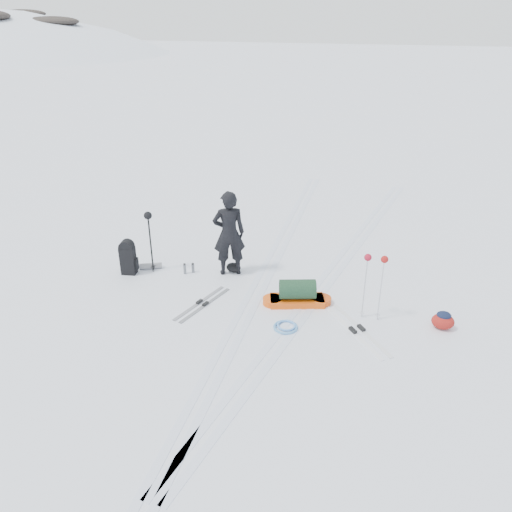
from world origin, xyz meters
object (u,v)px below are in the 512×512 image
object	(u,v)px
ski_poles_black	(149,223)
skier	(229,234)
pulk_sled	(297,295)
expedition_rucksack	(131,258)

from	to	relation	value
ski_poles_black	skier	bearing A→B (deg)	27.18
skier	pulk_sled	distance (m)	2.17
pulk_sled	ski_poles_black	world-z (taller)	ski_poles_black
skier	expedition_rucksack	size ratio (longest dim) A/B	2.38
skier	expedition_rucksack	bearing A→B (deg)	-9.33
pulk_sled	expedition_rucksack	xyz separation A→B (m)	(-4.01, 0.12, 0.18)
skier	ski_poles_black	xyz separation A→B (m)	(-1.76, -0.47, 0.21)
skier	pulk_sled	world-z (taller)	skier
pulk_sled	expedition_rucksack	distance (m)	4.01
skier	expedition_rucksack	xyz separation A→B (m)	(-2.17, -0.72, -0.61)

